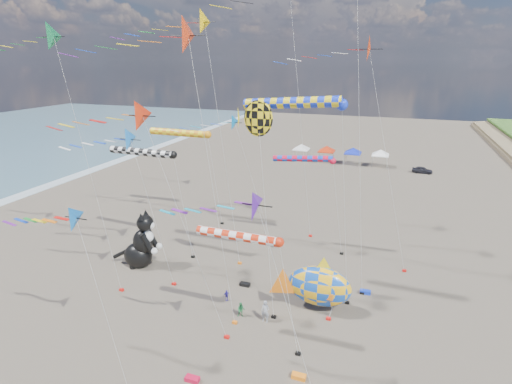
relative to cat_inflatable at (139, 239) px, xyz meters
The scene contains 26 objects.
delta_kite_0 20.32m from the cat_inflatable, 31.10° to the right, with size 12.36×2.62×22.01m.
delta_kite_2 26.66m from the cat_inflatable, 20.91° to the left, with size 12.47×2.53×21.34m.
delta_kite_3 21.34m from the cat_inflatable, 33.92° to the right, with size 8.17×1.84×13.01m.
delta_kite_4 18.66m from the cat_inflatable, 130.60° to the right, with size 11.43×2.36×22.07m.
delta_kite_5 16.47m from the cat_inflatable, 69.73° to the right, with size 8.23×1.68×11.61m.
delta_kite_6 16.15m from the cat_inflatable, 44.81° to the right, with size 11.44×2.14×16.95m.
delta_kite_7 10.35m from the cat_inflatable, 47.80° to the right, with size 8.98×2.15×14.23m.
delta_kite_8 19.82m from the cat_inflatable, 40.75° to the left, with size 12.99×2.31×23.42m.
delta_kite_10 14.30m from the cat_inflatable, 54.66° to the left, with size 10.45×1.75×14.21m.
windsock_0 19.93m from the cat_inflatable, ahead, with size 9.11×0.86×16.54m.
windsock_1 15.98m from the cat_inflatable, 27.65° to the right, with size 7.35×0.66×8.56m.
windsock_2 14.63m from the cat_inflatable, 97.56° to the left, with size 9.09×0.87×11.36m.
windsock_3 17.91m from the cat_inflatable, 32.63° to the left, with size 7.66×0.63×10.12m.
windsock_4 8.34m from the cat_inflatable, 104.46° to the left, with size 8.92×0.76×10.96m.
angelfish_kite 17.40m from the cat_inflatable, ahead, with size 3.74×3.02×16.43m.
cat_inflatable is the anchor object (origin of this frame).
fish_inflatable 17.65m from the cat_inflatable, ahead, with size 6.79×3.29×4.76m.
person_adult 14.84m from the cat_inflatable, 16.89° to the right, with size 0.65×0.43×1.80m, color #9296A0.
child_green 13.06m from the cat_inflatable, 19.64° to the right, with size 0.60×0.47×1.24m, color #20743C.
child_blue 10.78m from the cat_inflatable, 14.73° to the right, with size 0.58×0.24×0.98m, color #2B2199.
kite_bag_0 20.22m from the cat_inflatable, 26.84° to the right, with size 0.90×0.44×0.30m, color orange.
kite_bag_1 11.13m from the cat_inflatable, ahead, with size 0.90×0.44×0.30m, color black.
kite_bag_2 16.57m from the cat_inflatable, 44.60° to the right, with size 0.90×0.44×0.30m, color red.
kite_bag_3 21.31m from the cat_inflatable, ahead, with size 0.90×0.44×0.30m, color blue.
tent_row 48.50m from the cat_inflatable, 75.35° to the left, with size 19.20×4.20×3.80m.
parked_car 52.55m from the cat_inflatable, 58.85° to the left, with size 1.37×3.40×1.16m, color #26262D.
Camera 1 is at (11.27, -15.90, 19.17)m, focal length 28.00 mm.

